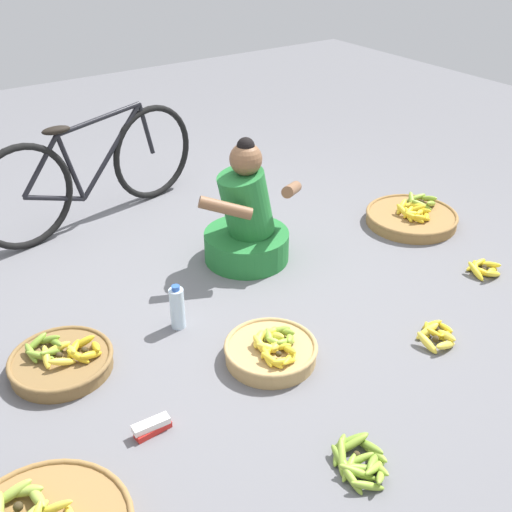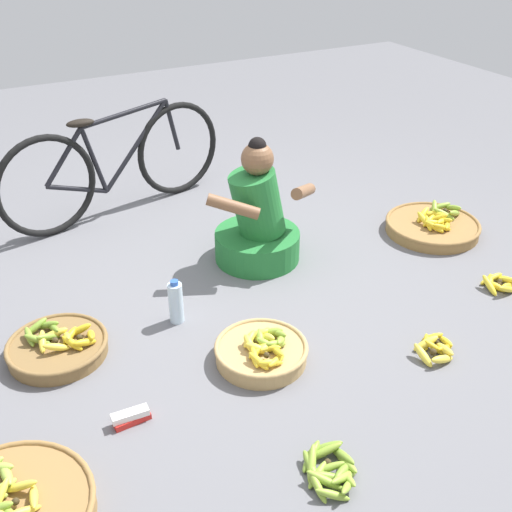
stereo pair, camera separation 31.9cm
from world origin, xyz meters
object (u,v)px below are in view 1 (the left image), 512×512
Objects in this scene: banana_basket_front_left at (61,361)px; packet_carton_stack at (152,427)px; banana_basket_front_right at (412,217)px; banana_basket_near_vendor at (271,350)px; loose_bananas_back_center at (437,335)px; bicycle_leaning at (93,171)px; water_bottle at (177,308)px; loose_bananas_front_center at (483,268)px; loose_bananas_mid_right at (359,461)px; vendor_woman_front at (247,223)px.

packet_carton_stack is (0.17, -0.61, -0.02)m from banana_basket_front_left.
banana_basket_front_right is 1.74m from banana_basket_near_vendor.
banana_basket_front_right reaches higher than packet_carton_stack.
packet_carton_stack is (-1.47, 0.25, 0.00)m from loose_bananas_back_center.
water_bottle is (-0.13, -1.40, -0.24)m from bicycle_leaning.
banana_basket_front_left is 2.96× the size of packet_carton_stack.
banana_basket_front_right reaches higher than banana_basket_front_left.
banana_basket_near_vendor is 2.33× the size of loose_bananas_front_center.
banana_basket_near_vendor is 0.55m from water_bottle.
bicycle_leaning is 2.64m from loose_bananas_mid_right.
bicycle_leaning reaches higher than banana_basket_front_right.
banana_basket_front_right is at bearing 80.36° from loose_bananas_front_center.
banana_basket_front_right is 2.43m from packet_carton_stack.
bicycle_leaning is at bearing 111.72° from loose_bananas_back_center.
banana_basket_near_vendor is (-0.44, -0.87, -0.19)m from vendor_woman_front.
banana_basket_front_left reaches higher than loose_bananas_back_center.
loose_bananas_front_center is (1.62, -1.96, -0.33)m from bicycle_leaning.
banana_basket_near_vendor is at bearing 177.53° from loose_bananas_front_center.
vendor_woman_front reaches higher than packet_carton_stack.
banana_basket_near_vendor is at bearing -30.41° from banana_basket_front_left.
vendor_woman_front reaches higher than bicycle_leaning.
bicycle_leaning reaches higher than loose_bananas_front_center.
bicycle_leaning reaches higher than banana_basket_near_vendor.
banana_basket_front_right is 2.69× the size of loose_bananas_back_center.
banana_basket_near_vendor reaches higher than packet_carton_stack.
water_bottle is (0.62, -0.01, 0.07)m from banana_basket_front_left.
loose_bananas_mid_right is at bearing -157.55° from loose_bananas_front_center.
banana_basket_near_vendor reaches higher than loose_bananas_mid_right.
water_bottle reaches higher than banana_basket_front_left.
banana_basket_front_right is 2.19m from loose_bananas_mid_right.
banana_basket_front_right is at bearing 38.18° from loose_bananas_mid_right.
packet_carton_stack is (-2.32, -0.73, -0.02)m from banana_basket_front_right.
banana_basket_front_right is at bearing -11.52° from vendor_woman_front.
vendor_woman_front is at bearing 139.02° from loose_bananas_front_center.
vendor_woman_front is 0.47× the size of bicycle_leaning.
bicycle_leaning is at bearing 93.43° from banana_basket_near_vendor.
water_bottle is at bearing 53.20° from packet_carton_stack.
banana_basket_front_right is 1.88m from water_bottle.
loose_bananas_front_center reaches higher than loose_bananas_mid_right.
packet_carton_stack is (-0.44, -0.59, -0.09)m from water_bottle.
loose_bananas_back_center is at bearing -39.44° from water_bottle.
bicycle_leaning is at bearing 61.56° from banana_basket_front_left.
loose_bananas_back_center is at bearing -9.64° from packet_carton_stack.
bicycle_leaning is 3.38× the size of banana_basket_front_left.
packet_carton_stack is at bearing -74.05° from banana_basket_front_left.
bicycle_leaning is 2.44m from loose_bananas_back_center.
banana_basket_front_right is at bearing 20.99° from banana_basket_near_vendor.
packet_carton_stack is at bearing 133.72° from loose_bananas_mid_right.
bicycle_leaning is (-0.55, 1.02, 0.11)m from vendor_woman_front.
bicycle_leaning is at bearing 129.68° from loose_bananas_front_center.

